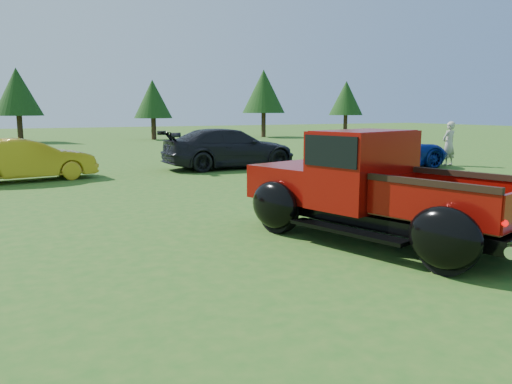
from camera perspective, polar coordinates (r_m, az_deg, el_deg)
ground at (r=8.28m, az=4.23°, el=-5.83°), size 120.00×120.00×0.00m
tree_mid_left at (r=37.87m, az=-25.62°, el=10.27°), size 3.20×3.20×5.00m
tree_mid_right at (r=38.21m, az=-11.72°, el=10.35°), size 2.82×2.82×4.40m
tree_east at (r=41.09m, az=0.88°, el=11.41°), size 3.46×3.46×5.40m
tree_far_east at (r=46.77m, az=10.25°, el=10.51°), size 3.07×3.07×4.80m
pickup_truck at (r=8.69m, az=12.02°, el=0.56°), size 3.38×5.24×1.83m
show_car_yellow at (r=16.92m, az=-24.66°, el=3.36°), size 4.12×1.95×1.30m
show_car_grey at (r=18.91m, az=-3.00°, el=5.01°), size 5.12×2.08×1.48m
show_car_blue at (r=19.65m, az=14.66°, el=4.68°), size 5.00×2.59×1.35m
spectator at (r=21.08m, az=21.18°, el=5.17°), size 0.67×0.48×1.73m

